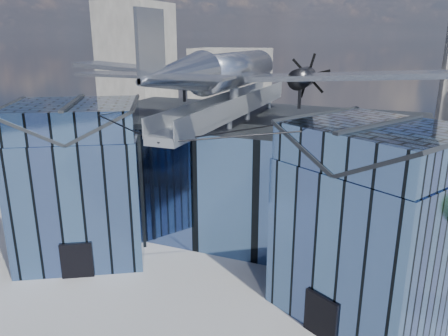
% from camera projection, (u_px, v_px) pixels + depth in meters
% --- Properties ---
extents(ground_plane, '(120.00, 120.00, 0.00)m').
position_uv_depth(ground_plane, '(214.00, 270.00, 31.82)').
color(ground_plane, gray).
extents(museum, '(32.88, 24.50, 17.60)m').
position_uv_depth(museum, '(242.00, 175.00, 35.37)').
color(museum, '#486594').
rests_on(museum, ground).
extents(bg_towers, '(77.00, 24.50, 26.00)m').
position_uv_depth(bg_towers, '(340.00, 75.00, 73.17)').
color(bg_towers, gray).
rests_on(bg_towers, ground).
extents(tree_side_w, '(4.51, 4.51, 5.61)m').
position_uv_depth(tree_side_w, '(100.00, 152.00, 48.91)').
color(tree_side_w, '#2F2013').
rests_on(tree_side_w, ground).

